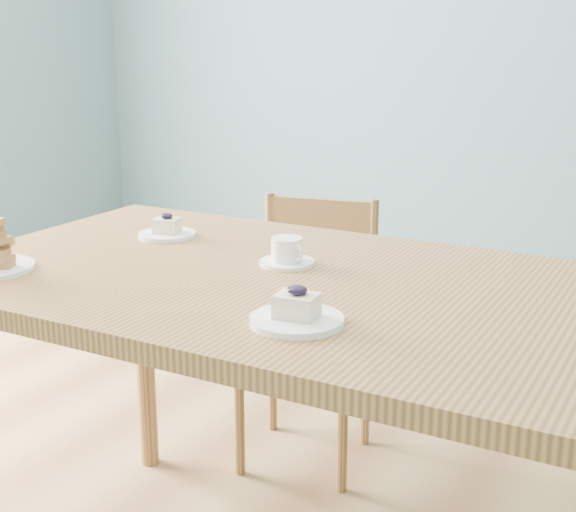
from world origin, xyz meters
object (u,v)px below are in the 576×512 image
at_px(dining_chair, 309,331).
at_px(cheesecake_plate_near, 297,314).
at_px(coffee_cup, 287,253).
at_px(cheesecake_plate_far, 167,231).
at_px(dining_table, 285,314).

height_order(dining_chair, cheesecake_plate_near, cheesecake_plate_near).
bearing_deg(coffee_cup, cheesecake_plate_far, -168.21).
height_order(cheesecake_plate_near, cheesecake_plate_far, cheesecake_plate_near).
distance_m(dining_table, coffee_cup, 0.14).
relative_size(cheesecake_plate_near, cheesecake_plate_far, 1.17).
height_order(dining_table, dining_chair, dining_chair).
xyz_separation_m(dining_chair, coffee_cup, (0.27, -0.57, 0.42)).
bearing_deg(coffee_cup, cheesecake_plate_near, -35.60).
height_order(cheesecake_plate_far, coffee_cup, same).
bearing_deg(cheesecake_plate_far, cheesecake_plate_near, -31.58).
distance_m(cheesecake_plate_far, coffee_cup, 0.40).
relative_size(dining_table, cheesecake_plate_far, 10.82).
distance_m(dining_table, dining_chair, 0.79).
bearing_deg(cheesecake_plate_far, dining_chair, 76.66).
xyz_separation_m(dining_chair, cheesecake_plate_far, (-0.12, -0.51, 0.41)).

